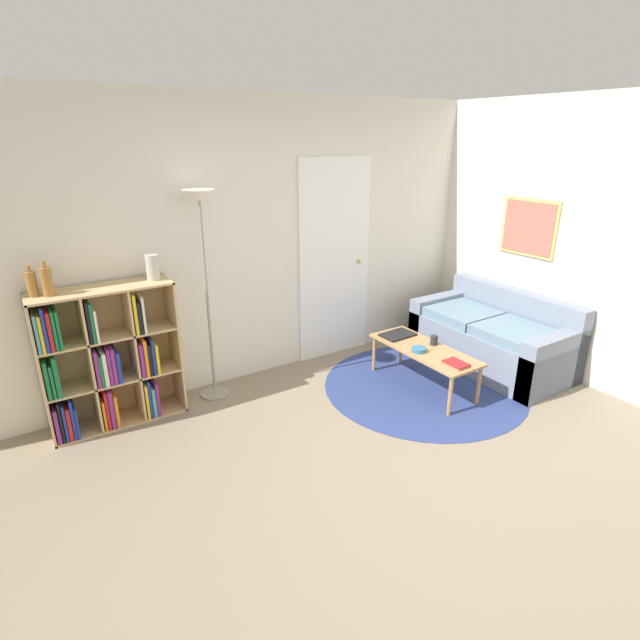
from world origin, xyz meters
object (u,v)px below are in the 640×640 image
at_px(bowl, 419,350).
at_px(cup, 434,340).
at_px(laptop, 398,335).
at_px(couch, 494,339).
at_px(bottle_middle, 47,281).
at_px(bookshelf, 105,361).
at_px(vase_on_shelf, 153,267).
at_px(floor_lamp, 202,235).
at_px(coffee_table, 424,352).
at_px(bottle_left, 32,284).

xyz_separation_m(bowl, cup, (0.23, 0.04, 0.03)).
bearing_deg(laptop, couch, -21.75).
xyz_separation_m(bowl, bottle_middle, (-2.79, 0.94, 0.85)).
xyz_separation_m(bookshelf, bowl, (2.50, -0.96, -0.14)).
distance_m(bowl, vase_on_shelf, 2.41).
height_order(bookshelf, bottle_middle, bottle_middle).
relative_size(bookshelf, bowl, 8.68).
bearing_deg(cup, vase_on_shelf, 158.12).
bearing_deg(floor_lamp, vase_on_shelf, 178.41).
bearing_deg(vase_on_shelf, floor_lamp, -1.59).
relative_size(laptop, cup, 3.70).
bearing_deg(cup, bookshelf, 161.45).
height_order(coffee_table, laptop, laptop).
bearing_deg(cup, laptop, 111.11).
xyz_separation_m(floor_lamp, bottle_middle, (-1.18, -0.00, -0.21)).
xyz_separation_m(cup, vase_on_shelf, (-2.27, 0.91, 0.82)).
xyz_separation_m(laptop, bowl, (-0.09, -0.40, 0.01)).
distance_m(laptop, vase_on_shelf, 2.37).
distance_m(coffee_table, bottle_left, 3.26).
height_order(cup, bottle_middle, bottle_middle).
xyz_separation_m(couch, cup, (-0.84, 0.04, 0.16)).
distance_m(bookshelf, laptop, 2.66).
distance_m(couch, vase_on_shelf, 3.39).
bearing_deg(bottle_middle, vase_on_shelf, 1.08).
height_order(couch, coffee_table, couch).
relative_size(floor_lamp, bowl, 13.82).
bearing_deg(bottle_middle, bookshelf, 3.54).
height_order(coffee_table, bottle_middle, bottle_middle).
xyz_separation_m(couch, vase_on_shelf, (-3.11, 0.95, 0.98)).
relative_size(laptop, bottle_middle, 1.28).
bearing_deg(bottle_left, coffee_table, -17.75).
bearing_deg(bottle_middle, laptop, -10.68).
xyz_separation_m(coffee_table, bottle_middle, (-2.89, 0.91, 0.91)).
relative_size(cup, vase_on_shelf, 0.44).
relative_size(bottle_left, vase_on_shelf, 1.12).
height_order(coffee_table, cup, cup).
bearing_deg(laptop, bottle_middle, 169.32).
xyz_separation_m(couch, bottle_left, (-3.96, 0.98, 0.97)).
distance_m(bottle_left, vase_on_shelf, 0.85).
distance_m(floor_lamp, coffee_table, 2.25).
bearing_deg(coffee_table, bookshelf, 160.27).
relative_size(coffee_table, bottle_left, 4.83).
relative_size(coffee_table, vase_on_shelf, 5.41).
bearing_deg(bowl, laptop, 76.89).
distance_m(coffee_table, bowl, 0.12).
distance_m(bookshelf, cup, 2.88).
xyz_separation_m(couch, bowl, (-1.07, -0.01, 0.13)).
relative_size(bowl, vase_on_shelf, 0.65).
height_order(couch, cup, couch).
distance_m(floor_lamp, bowl, 2.15).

